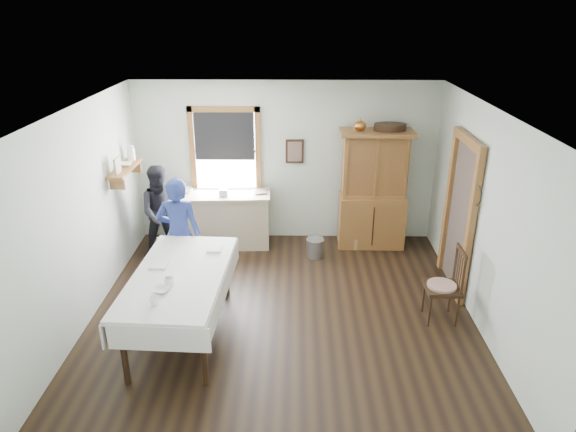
{
  "coord_description": "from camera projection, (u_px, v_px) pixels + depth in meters",
  "views": [
    {
      "loc": [
        0.17,
        -5.76,
        3.84
      ],
      "look_at": [
        0.07,
        0.3,
        1.3
      ],
      "focal_mm": 32.0,
      "sensor_mm": 36.0,
      "label": 1
    }
  ],
  "objects": [
    {
      "name": "spindle_chair",
      "position": [
        443.0,
        285.0,
        6.53
      ],
      "size": [
        0.47,
        0.47,
        1.02
      ],
      "primitive_type": "cube",
      "rotation": [
        0.0,
        0.0,
        0.0
      ],
      "color": "black",
      "rests_on": "room"
    },
    {
      "name": "table_cup_a",
      "position": [
        169.0,
        281.0,
        5.85
      ],
      "size": [
        0.12,
        0.12,
        0.09
      ],
      "primitive_type": "imported",
      "rotation": [
        0.0,
        0.0,
        -0.1
      ],
      "color": "white",
      "rests_on": "dining_table"
    },
    {
      "name": "china_hutch",
      "position": [
        373.0,
        190.0,
        8.4
      ],
      "size": [
        1.16,
        0.55,
        1.97
      ],
      "primitive_type": "cube",
      "rotation": [
        0.0,
        0.0,
        -0.0
      ],
      "color": "olive",
      "rests_on": "room"
    },
    {
      "name": "doorway",
      "position": [
        460.0,
        211.0,
        7.1
      ],
      "size": [
        0.09,
        1.14,
        2.22
      ],
      "color": "#4A3D35",
      "rests_on": "room"
    },
    {
      "name": "wicker_basket",
      "position": [
        348.0,
        242.0,
        8.64
      ],
      "size": [
        0.35,
        0.26,
        0.19
      ],
      "primitive_type": "cube",
      "rotation": [
        0.0,
        0.0,
        -0.11
      ],
      "color": "#AE7D4F",
      "rests_on": "room"
    },
    {
      "name": "figure_dark",
      "position": [
        163.0,
        215.0,
        8.14
      ],
      "size": [
        0.82,
        0.72,
        1.41
      ],
      "primitive_type": "imported",
      "rotation": [
        0.0,
        0.0,
        0.32
      ],
      "color": "black",
      "rests_on": "room"
    },
    {
      "name": "window",
      "position": [
        225.0,
        147.0,
        8.46
      ],
      "size": [
        1.18,
        0.07,
        1.48
      ],
      "color": "white",
      "rests_on": "room"
    },
    {
      "name": "rug_beater",
      "position": [
        479.0,
        186.0,
        6.38
      ],
      "size": [
        0.01,
        0.27,
        0.27
      ],
      "primitive_type": "torus",
      "rotation": [
        0.0,
        1.57,
        0.0
      ],
      "color": "black",
      "rests_on": "room"
    },
    {
      "name": "counter_bowl",
      "position": [
        186.0,
        190.0,
        8.47
      ],
      "size": [
        0.27,
        0.27,
        0.07
      ],
      "primitive_type": "imported",
      "rotation": [
        0.0,
        0.0,
        -0.34
      ],
      "color": "white",
      "rests_on": "work_counter"
    },
    {
      "name": "table_bowl",
      "position": [
        161.0,
        290.0,
        5.71
      ],
      "size": [
        0.24,
        0.24,
        0.05
      ],
      "primitive_type": "imported",
      "rotation": [
        0.0,
        0.0,
        -0.19
      ],
      "color": "white",
      "rests_on": "dining_table"
    },
    {
      "name": "room",
      "position": [
        282.0,
        222.0,
        6.28
      ],
      "size": [
        5.01,
        5.01,
        2.7
      ],
      "color": "black",
      "rests_on": "ground"
    },
    {
      "name": "table_cup_b",
      "position": [
        154.0,
        301.0,
        5.45
      ],
      "size": [
        0.13,
        0.13,
        0.1
      ],
      "primitive_type": "imported",
      "rotation": [
        0.0,
        0.0,
        -0.3
      ],
      "color": "white",
      "rests_on": "dining_table"
    },
    {
      "name": "woman_blue",
      "position": [
        180.0,
        238.0,
        7.21
      ],
      "size": [
        0.57,
        0.37,
        1.54
      ],
      "primitive_type": "imported",
      "rotation": [
        0.0,
        0.0,
        3.13
      ],
      "color": "navy",
      "rests_on": "room"
    },
    {
      "name": "pail",
      "position": [
        315.0,
        248.0,
        8.31
      ],
      "size": [
        0.37,
        0.37,
        0.3
      ],
      "primitive_type": "cube",
      "rotation": [
        0.0,
        0.0,
        -0.38
      ],
      "color": "gray",
      "rests_on": "room"
    },
    {
      "name": "dining_table",
      "position": [
        182.0,
        304.0,
        6.27
      ],
      "size": [
        1.22,
        2.18,
        0.85
      ],
      "primitive_type": "cube",
      "rotation": [
        0.0,
        0.0,
        -0.05
      ],
      "color": "silver",
      "rests_on": "room"
    },
    {
      "name": "counter_book",
      "position": [
        254.0,
        192.0,
        8.47
      ],
      "size": [
        0.21,
        0.25,
        0.02
      ],
      "primitive_type": "imported",
      "rotation": [
        0.0,
        0.0,
        0.21
      ],
      "color": "brown",
      "rests_on": "work_counter"
    },
    {
      "name": "work_counter",
      "position": [
        222.0,
        219.0,
        8.6
      ],
      "size": [
        1.64,
        0.68,
        0.92
      ],
      "primitive_type": "cube",
      "rotation": [
        0.0,
        0.0,
        0.05
      ],
      "color": "tan",
      "rests_on": "room"
    },
    {
      "name": "framed_picture",
      "position": [
        295.0,
        151.0,
        8.47
      ],
      "size": [
        0.3,
        0.04,
        0.4
      ],
      "primitive_type": "cube",
      "color": "black",
      "rests_on": "room"
    },
    {
      "name": "shelf_bowl",
      "position": [
        126.0,
        164.0,
        7.65
      ],
      "size": [
        0.22,
        0.22,
        0.05
      ],
      "primitive_type": "imported",
      "color": "white",
      "rests_on": "wall_shelf"
    },
    {
      "name": "wall_shelf",
      "position": [
        126.0,
        166.0,
        7.65
      ],
      "size": [
        0.24,
        1.0,
        0.44
      ],
      "color": "olive",
      "rests_on": "room"
    }
  ]
}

